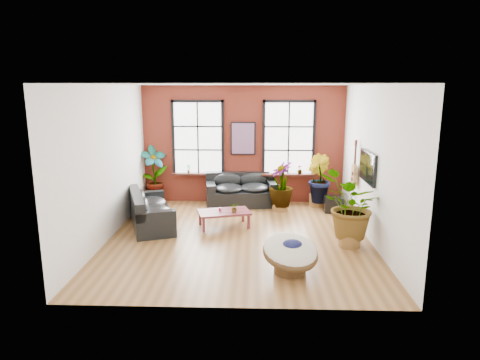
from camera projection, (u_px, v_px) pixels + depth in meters
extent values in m
cube|color=brown|center=(239.00, 238.00, 9.99)|extent=(6.00, 6.50, 0.02)
cube|color=white|center=(239.00, 84.00, 9.24)|extent=(6.00, 6.50, 0.02)
cube|color=maroon|center=(243.00, 145.00, 12.80)|extent=(6.00, 0.02, 3.50)
cube|color=silver|center=(231.00, 202.00, 6.43)|extent=(6.00, 0.02, 3.50)
cube|color=silver|center=(107.00, 163.00, 9.72)|extent=(0.02, 6.50, 3.50)
cube|color=silver|center=(374.00, 165.00, 9.51)|extent=(0.02, 6.50, 3.50)
cube|color=white|center=(198.00, 138.00, 12.74)|extent=(1.40, 0.02, 2.10)
cube|color=black|center=(198.00, 174.00, 12.90)|extent=(1.60, 0.22, 0.06)
cube|color=white|center=(289.00, 139.00, 12.65)|extent=(1.40, 0.02, 2.10)
cube|color=black|center=(288.00, 175.00, 12.81)|extent=(1.60, 0.22, 0.06)
cube|color=black|center=(241.00, 197.00, 12.69)|extent=(2.18, 1.29, 0.47)
cube|color=black|center=(240.00, 179.00, 12.96)|extent=(2.07, 0.54, 0.48)
cube|color=black|center=(211.00, 187.00, 12.52)|extent=(0.39, 1.03, 0.24)
cube|color=black|center=(272.00, 185.00, 12.71)|extent=(0.39, 1.03, 0.24)
ellipsoid|color=black|center=(228.00, 188.00, 12.53)|extent=(0.98, 0.96, 0.27)
ellipsoid|color=black|center=(227.00, 181.00, 12.77)|extent=(0.89, 0.39, 0.46)
ellipsoid|color=black|center=(255.00, 188.00, 12.61)|extent=(0.98, 0.96, 0.27)
ellipsoid|color=black|center=(253.00, 180.00, 12.86)|extent=(0.89, 0.39, 0.46)
cube|color=black|center=(152.00, 217.00, 10.82)|extent=(1.61, 2.38, 0.43)
cube|color=black|center=(137.00, 202.00, 10.62)|extent=(0.96, 2.15, 0.44)
cube|color=black|center=(156.00, 216.00, 9.83)|extent=(0.94, 0.52, 0.23)
cube|color=black|center=(147.00, 196.00, 11.67)|extent=(0.94, 0.52, 0.23)
ellipsoid|color=black|center=(155.00, 211.00, 10.37)|extent=(1.05, 1.17, 0.25)
ellipsoid|color=black|center=(144.00, 206.00, 10.25)|extent=(0.56, 0.99, 0.42)
ellipsoid|color=black|center=(151.00, 202.00, 11.18)|extent=(1.05, 1.17, 0.25)
ellipsoid|color=black|center=(141.00, 197.00, 11.07)|extent=(0.56, 0.99, 0.42)
cube|color=maroon|center=(224.00, 212.00, 10.69)|extent=(1.42, 1.04, 0.05)
cube|color=black|center=(225.00, 212.00, 10.57)|extent=(1.22, 0.35, 0.00)
cube|color=black|center=(223.00, 210.00, 10.80)|extent=(1.22, 0.35, 0.00)
cube|color=maroon|center=(204.00, 225.00, 10.33)|extent=(0.08, 0.08, 0.35)
cube|color=maroon|center=(249.00, 222.00, 10.59)|extent=(0.08, 0.08, 0.35)
cube|color=maroon|center=(200.00, 218.00, 10.88)|extent=(0.08, 0.08, 0.35)
cube|color=maroon|center=(243.00, 215.00, 11.14)|extent=(0.08, 0.08, 0.35)
cylinder|color=#C2305A|center=(220.00, 209.00, 10.70)|extent=(0.09, 0.09, 0.08)
cylinder|color=#50371C|center=(290.00, 267.00, 8.08)|extent=(0.78, 0.78, 0.24)
torus|color=#50371C|center=(290.00, 253.00, 8.02)|extent=(1.36, 1.36, 0.48)
ellipsoid|color=#EEE4CE|center=(290.00, 250.00, 8.00)|extent=(1.33, 1.36, 0.65)
ellipsoid|color=#151943|center=(292.00, 245.00, 7.93)|extent=(0.49, 0.45, 0.18)
cube|color=black|center=(243.00, 138.00, 12.69)|extent=(0.74, 0.04, 0.98)
cube|color=#0C7F8C|center=(243.00, 139.00, 12.66)|extent=(0.66, 0.02, 0.90)
cube|color=black|center=(368.00, 167.00, 9.83)|extent=(0.06, 1.25, 0.72)
cube|color=black|center=(366.00, 167.00, 9.83)|extent=(0.01, 1.15, 0.62)
cylinder|color=#B27F4C|center=(354.00, 179.00, 10.96)|extent=(0.09, 0.38, 0.38)
cylinder|color=#B27F4C|center=(354.00, 170.00, 10.91)|extent=(0.09, 0.30, 0.30)
cylinder|color=black|center=(354.00, 179.00, 10.96)|extent=(0.09, 0.11, 0.11)
cube|color=black|center=(355.00, 155.00, 10.83)|extent=(0.04, 0.05, 0.55)
cube|color=black|center=(356.00, 143.00, 10.76)|extent=(0.06, 0.06, 0.14)
cube|color=black|center=(333.00, 204.00, 12.03)|extent=(0.53, 0.44, 0.44)
cylinder|color=brown|center=(154.00, 197.00, 12.94)|extent=(0.58, 0.58, 0.37)
cylinder|color=brown|center=(318.00, 200.00, 12.60)|extent=(0.62, 0.62, 0.36)
cylinder|color=brown|center=(349.00, 238.00, 9.42)|extent=(0.60, 0.60, 0.35)
cylinder|color=brown|center=(280.00, 205.00, 12.14)|extent=(0.55, 0.55, 0.32)
imported|color=#1A4713|center=(154.00, 172.00, 12.79)|extent=(1.02, 0.93, 1.60)
imported|color=#1A4713|center=(318.00, 178.00, 12.42)|extent=(0.87, 0.95, 1.39)
imported|color=#1A4713|center=(351.00, 206.00, 9.29)|extent=(1.75, 1.78, 1.49)
imported|color=#1A4713|center=(281.00, 184.00, 12.02)|extent=(0.91, 0.91, 1.26)
imported|color=#1A4713|center=(235.00, 208.00, 10.55)|extent=(0.24, 0.22, 0.24)
imported|color=#1A4713|center=(188.00, 169.00, 12.88)|extent=(0.17, 0.17, 0.27)
imported|color=#1A4713|center=(300.00, 169.00, 12.76)|extent=(0.19, 0.19, 0.27)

